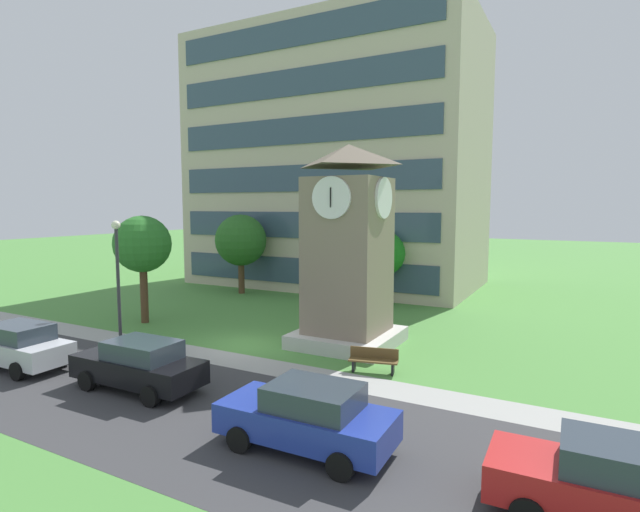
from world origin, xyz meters
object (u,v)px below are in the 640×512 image
Objects in this scene: street_lamp at (118,270)px; parked_car_black at (139,365)px; clock_tower at (348,258)px; parked_car_red at (614,485)px; park_bench at (374,360)px; tree_streetside at (241,240)px; tree_by_building at (382,254)px; parked_car_silver at (17,345)px; parked_car_blue at (308,416)px; tree_near_tower at (142,245)px.

street_lamp reaches higher than parked_car_black.
parked_car_red is at bearing -42.65° from clock_tower.
park_bench is 0.34× the size of street_lamp.
parked_car_black and parked_car_red have the same top height.
tree_streetside reaches higher than parked_car_black.
tree_by_building is at bearing 83.77° from parked_car_black.
parked_car_black is (-6.21, -5.31, 0.40)m from park_bench.
clock_tower is 1.58× the size of tree_streetside.
parked_car_blue is at bearing -1.17° from parked_car_silver.
tree_streetside is (-10.07, -1.05, 0.55)m from tree_by_building.
parked_car_silver is at bearing -82.26° from tree_streetside.
parked_car_blue is at bearing -48.60° from tree_streetside.
tree_near_tower is 1.25× the size of parked_car_blue.
parked_car_red reaches higher than park_bench.
tree_by_building is (6.26, 14.48, -0.27)m from street_lamp.
parked_car_black is at bearing -139.45° from park_bench.
parked_car_silver is (1.43, -7.44, -3.24)m from tree_near_tower.
tree_near_tower is 1.20× the size of parked_car_silver.
tree_near_tower reaches higher than parked_car_silver.
clock_tower is 1.55× the size of tree_near_tower.
street_lamp is 1.24× the size of parked_car_red.
clock_tower reaches higher than parked_car_black.
parked_car_black reaches higher than park_bench.
park_bench is 13.07m from tree_by_building.
park_bench is (2.40, -2.89, -3.38)m from clock_tower.
tree_streetside is 1.18× the size of parked_car_black.
street_lamp is at bearing 161.81° from parked_car_blue.
clock_tower is 1.59× the size of street_lamp.
park_bench is at bearing 96.65° from parked_car_blue.
tree_near_tower reaches higher than tree_by_building.
street_lamp is 13.96m from tree_streetside.
tree_streetside is at bearing 97.74° from parked_car_silver.
tree_by_building is at bearing 66.61° from street_lamp.
tree_near_tower is at bearing 126.43° from street_lamp.
tree_streetside is 1.18× the size of parked_car_silver.
tree_by_building is 0.83× the size of tree_streetside.
parked_car_blue is (14.24, -7.70, -3.24)m from tree_near_tower.
tree_by_building is 0.99× the size of parked_car_black.
tree_by_building is 1.02× the size of parked_car_blue.
tree_by_building is 10.14m from tree_streetside.
tree_near_tower is (-2.95, 3.99, 0.66)m from street_lamp.
tree_streetside is at bearing 145.97° from clock_tower.
tree_near_tower is at bearing -131.29° from tree_by_building.
clock_tower reaches higher than parked_car_blue.
parked_car_red is at bearing -20.08° from tree_near_tower.
street_lamp is at bearing 168.54° from parked_car_red.
tree_near_tower reaches higher than street_lamp.
tree_by_building reaches higher than parked_car_blue.
tree_near_tower is at bearing 151.59° from parked_car_blue.
tree_near_tower reaches higher than parked_car_blue.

